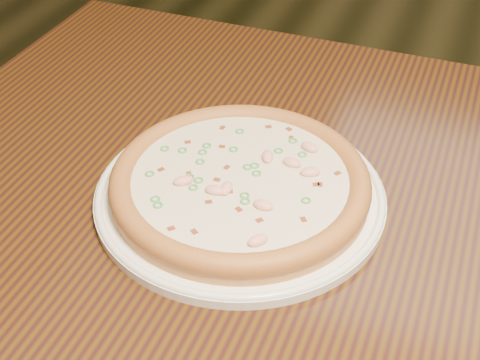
% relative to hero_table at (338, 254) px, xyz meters
% --- Properties ---
extents(hero_table, '(1.20, 0.80, 0.75)m').
position_rel_hero_table_xyz_m(hero_table, '(0.00, 0.00, 0.00)').
color(hero_table, black).
rests_on(hero_table, ground).
extents(plate, '(0.35, 0.35, 0.02)m').
position_rel_hero_table_xyz_m(plate, '(-0.12, -0.05, 0.11)').
color(plate, white).
rests_on(plate, hero_table).
extents(pizza, '(0.31, 0.31, 0.03)m').
position_rel_hero_table_xyz_m(pizza, '(-0.12, -0.05, 0.13)').
color(pizza, '#BB8446').
rests_on(pizza, plate).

